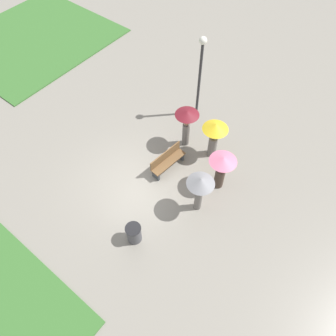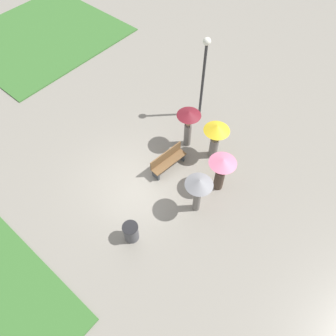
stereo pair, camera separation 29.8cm
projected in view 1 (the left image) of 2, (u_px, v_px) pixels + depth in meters
ground_plane at (134, 182)px, 13.37m from camera, size 90.00×90.00×0.00m
lawn_patch_far at (34, 39)px, 19.25m from camera, size 8.41×7.78×0.06m
park_bench at (167, 160)px, 13.43m from camera, size 1.68×0.60×0.90m
lamp_post at (201, 67)px, 13.60m from camera, size 0.32×0.32×3.99m
trash_bin at (134, 233)px, 11.59m from camera, size 0.57×0.57×0.82m
crowd_person_pink at (222, 167)px, 12.32m from camera, size 1.05×1.05×1.78m
crowd_person_grey at (200, 186)px, 11.47m from camera, size 1.01×1.01×1.94m
crowd_person_maroon at (187, 122)px, 13.48m from camera, size 1.00×1.00×1.94m
crowd_person_yellow at (215, 133)px, 13.16m from camera, size 1.06×1.06×1.84m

